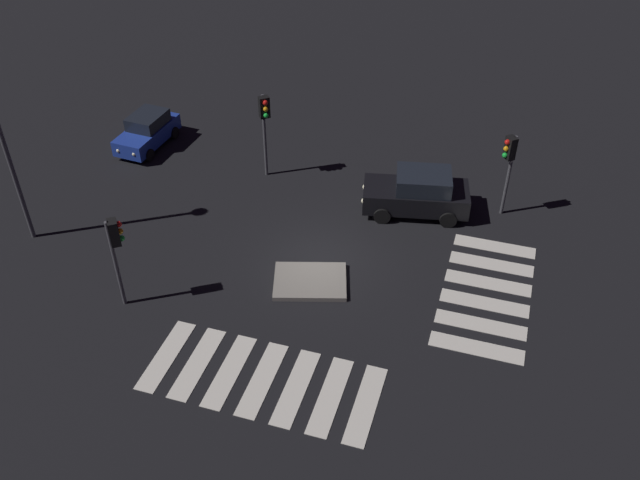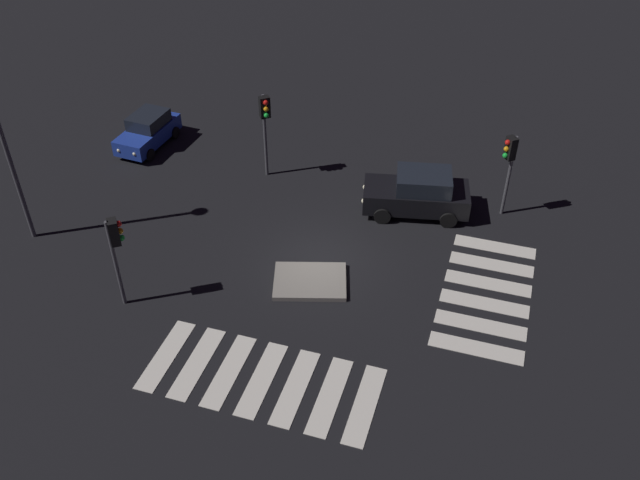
# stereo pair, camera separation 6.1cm
# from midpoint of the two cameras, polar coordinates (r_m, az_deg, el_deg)

# --- Properties ---
(ground_plane) EXTENTS (80.00, 80.00, 0.00)m
(ground_plane) POSITION_cam_midpoint_polar(r_m,az_deg,el_deg) (27.14, 0.06, -1.66)
(ground_plane) COLOR black
(traffic_island) EXTENTS (3.18, 2.72, 0.18)m
(traffic_island) POSITION_cam_midpoint_polar(r_m,az_deg,el_deg) (26.06, -0.76, -3.42)
(traffic_island) COLOR gray
(traffic_island) RESTS_ON ground
(car_blue) EXTENTS (1.96, 3.80, 1.61)m
(car_blue) POSITION_cam_midpoint_polar(r_m,az_deg,el_deg) (34.97, -13.93, 8.72)
(car_blue) COLOR #1E389E
(car_blue) RESTS_ON ground
(car_black) EXTENTS (4.69, 2.76, 1.94)m
(car_black) POSITION_cam_midpoint_polar(r_m,az_deg,el_deg) (29.44, 8.11, 3.84)
(car_black) COLOR black
(car_black) RESTS_ON ground
(traffic_light_south) EXTENTS (0.53, 0.54, 3.69)m
(traffic_light_south) POSITION_cam_midpoint_polar(r_m,az_deg,el_deg) (24.54, -16.43, -0.14)
(traffic_light_south) COLOR #47474C
(traffic_light_south) RESTS_ON ground
(traffic_light_west) EXTENTS (0.54, 0.53, 4.01)m
(traffic_light_west) POSITION_cam_midpoint_polar(r_m,az_deg,el_deg) (30.55, -4.50, 10.08)
(traffic_light_west) COLOR #47474C
(traffic_light_west) RESTS_ON ground
(traffic_light_north) EXTENTS (0.53, 0.54, 3.73)m
(traffic_light_north) POSITION_cam_midpoint_polar(r_m,az_deg,el_deg) (29.01, 15.40, 6.61)
(traffic_light_north) COLOR #47474C
(traffic_light_north) RESTS_ON ground
(crosswalk_near) EXTENTS (7.60, 3.20, 0.02)m
(crosswalk_near) POSITION_cam_midpoint_polar(r_m,az_deg,el_deg) (22.92, -4.74, -11.35)
(crosswalk_near) COLOR silver
(crosswalk_near) RESTS_ON ground
(crosswalk_side) EXTENTS (3.20, 6.45, 0.02)m
(crosswalk_side) POSITION_cam_midpoint_polar(r_m,az_deg,el_deg) (26.42, 13.59, -4.29)
(crosswalk_side) COLOR silver
(crosswalk_side) RESTS_ON ground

